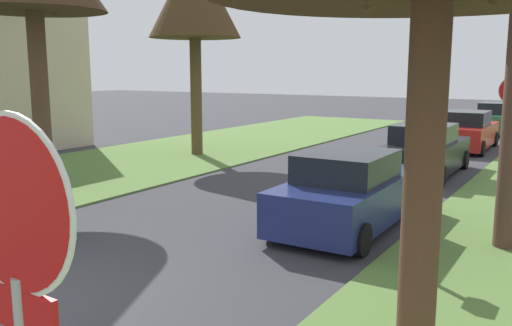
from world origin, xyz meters
The scene contains 9 objects.
ground_plane centered at (0.00, 0.00, 0.00)m, with size 120.00×120.00×0.00m, color #38383D.
stop_sign_near centered at (4.47, -2.76, 2.20)m, with size 0.81×0.07×2.98m.
stop_sign_far centered at (4.46, 13.03, 2.19)m, with size 0.81×0.39×2.96m.
parked_sedan_navy centered at (2.39, 6.14, 0.72)m, with size 1.97×4.42×1.57m.
parked_sedan_black centered at (2.15, 12.71, 0.72)m, with size 1.97×4.42×1.57m.
parked_sedan_red centered at (2.12, 19.10, 0.72)m, with size 1.97×4.42×1.57m.
parked_sedan_green centered at (2.27, 26.02, 0.72)m, with size 1.97×4.42×1.57m.
parked_motorcycle centered at (-2.25, 1.82, 0.48)m, with size 0.60×2.05×0.97m.
curbside_mailbox centered at (4.24, 4.16, 1.06)m, with size 0.22×0.44×1.27m.
Camera 1 is at (6.54, -4.12, 3.19)m, focal length 38.32 mm.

